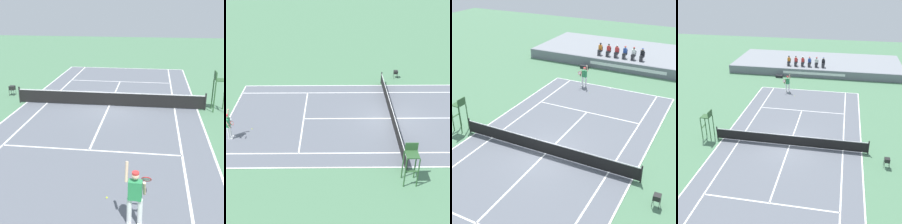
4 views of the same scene
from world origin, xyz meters
TOP-DOWN VIEW (x-y plane):
  - ground_plane at (0.00, 0.00)m, footprint 80.00×80.00m
  - court at (0.00, 0.00)m, footprint 11.08×23.88m
  - net at (0.00, 0.00)m, footprint 11.98×0.10m
  - barrier_wall at (0.00, 16.43)m, footprint 22.59×0.25m
  - bleacher_platform at (0.00, 21.03)m, footprint 22.59×8.97m
  - spectator_seated_0 at (-3.46, 17.72)m, footprint 0.44×0.60m
  - spectator_seated_1 at (-2.53, 17.72)m, footprint 0.44×0.60m
  - spectator_seated_2 at (-1.63, 17.72)m, footprint 0.44×0.60m
  - spectator_seated_3 at (-0.74, 17.72)m, footprint 0.44×0.60m
  - spectator_seated_4 at (0.18, 17.72)m, footprint 0.44×0.60m
  - spectator_seated_5 at (1.06, 17.72)m, footprint 0.44×0.60m
  - tennis_player at (-2.34, 11.10)m, footprint 0.78×0.62m
  - tennis_ball at (-1.32, 9.90)m, footprint 0.07×0.07m
  - umpire_chair at (-6.66, 0.00)m, footprint 0.77×0.77m
  - equipment_bag at (-4.32, 15.62)m, footprint 0.92×0.37m
  - ball_hopper at (7.11, -1.45)m, footprint 0.36×0.36m

SIDE VIEW (x-z plane):
  - ground_plane at x=0.00m, z-range 0.00..0.00m
  - court at x=0.00m, z-range 0.00..0.02m
  - tennis_ball at x=-1.32m, z-range 0.00..0.07m
  - equipment_bag at x=-4.32m, z-range 0.00..0.32m
  - bleacher_platform at x=0.00m, z-range 0.00..1.03m
  - barrier_wall at x=0.00m, z-range 0.00..1.03m
  - net at x=0.00m, z-range -0.01..1.06m
  - ball_hopper at x=7.11m, z-range 0.22..0.92m
  - tennis_player at x=-2.34m, z-range -0.05..2.04m
  - umpire_chair at x=-6.66m, z-range 0.34..2.78m
  - spectator_seated_0 at x=-3.46m, z-range 1.01..2.27m
  - spectator_seated_1 at x=-2.53m, z-range 1.01..2.27m
  - spectator_seated_2 at x=-1.63m, z-range 1.01..2.27m
  - spectator_seated_3 at x=-0.74m, z-range 1.01..2.27m
  - spectator_seated_4 at x=0.18m, z-range 1.01..2.27m
  - spectator_seated_5 at x=1.06m, z-range 1.01..2.27m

